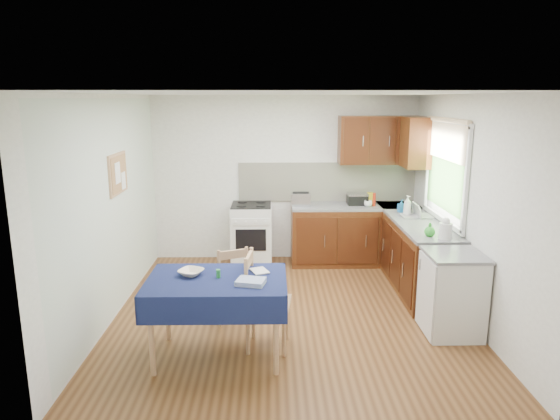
{
  "coord_description": "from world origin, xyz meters",
  "views": [
    {
      "loc": [
        -0.2,
        -5.44,
        2.45
      ],
      "look_at": [
        -0.1,
        0.25,
        1.17
      ],
      "focal_mm": 32.0,
      "sensor_mm": 36.0,
      "label": 1
    }
  ],
  "objects_px": {
    "chair_far": "(230,281)",
    "kettle": "(446,230)",
    "dish_rack": "(416,215)",
    "dining_table": "(217,289)",
    "chair_near": "(263,298)",
    "toaster": "(301,199)",
    "sandwich_press": "(357,199)"
  },
  "relations": [
    {
      "from": "dish_rack",
      "to": "kettle",
      "type": "distance_m",
      "value": 1.08
    },
    {
      "from": "dish_rack",
      "to": "sandwich_press",
      "type": "bearing_deg",
      "value": 136.76
    },
    {
      "from": "chair_near",
      "to": "sandwich_press",
      "type": "xyz_separation_m",
      "value": [
        1.37,
        2.66,
        0.46
      ]
    },
    {
      "from": "dining_table",
      "to": "kettle",
      "type": "xyz_separation_m",
      "value": [
        2.48,
        0.94,
        0.32
      ]
    },
    {
      "from": "dish_rack",
      "to": "kettle",
      "type": "relative_size",
      "value": 1.61
    },
    {
      "from": "dining_table",
      "to": "sandwich_press",
      "type": "xyz_separation_m",
      "value": [
        1.8,
        2.83,
        0.3
      ]
    },
    {
      "from": "toaster",
      "to": "chair_near",
      "type": "bearing_deg",
      "value": -114.44
    },
    {
      "from": "chair_near",
      "to": "toaster",
      "type": "xyz_separation_m",
      "value": [
        0.52,
        2.57,
        0.48
      ]
    },
    {
      "from": "chair_near",
      "to": "sandwich_press",
      "type": "relative_size",
      "value": 3.35
    },
    {
      "from": "dining_table",
      "to": "dish_rack",
      "type": "relative_size",
      "value": 3.29
    },
    {
      "from": "dining_table",
      "to": "dish_rack",
      "type": "height_order",
      "value": "dish_rack"
    },
    {
      "from": "chair_far",
      "to": "dish_rack",
      "type": "height_order",
      "value": "dish_rack"
    },
    {
      "from": "dish_rack",
      "to": "kettle",
      "type": "xyz_separation_m",
      "value": [
        0.02,
        -1.08,
        0.09
      ]
    },
    {
      "from": "chair_far",
      "to": "sandwich_press",
      "type": "bearing_deg",
      "value": -153.43
    },
    {
      "from": "chair_near",
      "to": "toaster",
      "type": "distance_m",
      "value": 2.66
    },
    {
      "from": "chair_far",
      "to": "toaster",
      "type": "distance_m",
      "value": 2.2
    },
    {
      "from": "dining_table",
      "to": "toaster",
      "type": "relative_size",
      "value": 4.7
    },
    {
      "from": "dining_table",
      "to": "chair_far",
      "type": "distance_m",
      "value": 0.84
    },
    {
      "from": "chair_far",
      "to": "kettle",
      "type": "bearing_deg",
      "value": 160.53
    },
    {
      "from": "dining_table",
      "to": "kettle",
      "type": "distance_m",
      "value": 2.67
    },
    {
      "from": "chair_near",
      "to": "kettle",
      "type": "height_order",
      "value": "kettle"
    },
    {
      "from": "toaster",
      "to": "kettle",
      "type": "relative_size",
      "value": 1.13
    },
    {
      "from": "dining_table",
      "to": "kettle",
      "type": "relative_size",
      "value": 5.31
    },
    {
      "from": "dining_table",
      "to": "kettle",
      "type": "bearing_deg",
      "value": 31.17
    },
    {
      "from": "chair_far",
      "to": "kettle",
      "type": "height_order",
      "value": "kettle"
    },
    {
      "from": "sandwich_press",
      "to": "dining_table",
      "type": "bearing_deg",
      "value": -112.74
    },
    {
      "from": "chair_near",
      "to": "dish_rack",
      "type": "relative_size",
      "value": 2.47
    },
    {
      "from": "chair_far",
      "to": "chair_near",
      "type": "xyz_separation_m",
      "value": [
        0.38,
        -0.63,
        0.06
      ]
    },
    {
      "from": "dining_table",
      "to": "sandwich_press",
      "type": "distance_m",
      "value": 3.37
    },
    {
      "from": "toaster",
      "to": "sandwich_press",
      "type": "relative_size",
      "value": 0.95
    },
    {
      "from": "chair_far",
      "to": "dining_table",
      "type": "bearing_deg",
      "value": 63.63
    },
    {
      "from": "dining_table",
      "to": "chair_near",
      "type": "relative_size",
      "value": 1.33
    }
  ]
}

